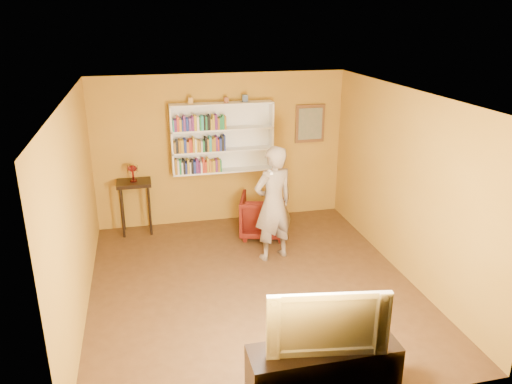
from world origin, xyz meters
TOP-DOWN VIEW (x-y plane):
  - room_shell at (0.00, 0.00)m, footprint 5.30×5.80m
  - bookshelf at (0.00, 2.41)m, footprint 1.80×0.29m
  - books_row_lower at (-0.46, 2.30)m, footprint 0.82×0.19m
  - books_row_middle at (-0.39, 2.30)m, footprint 0.89×0.19m
  - books_row_upper at (-0.40, 2.30)m, footprint 0.91×0.19m
  - ornament_left at (-0.53, 2.35)m, footprint 0.08×0.08m
  - ornament_centre at (0.08, 2.35)m, footprint 0.07×0.07m
  - ornament_right at (0.41, 2.35)m, footprint 0.09×0.09m
  - framed_painting at (1.65, 2.46)m, footprint 0.55×0.05m
  - console_table at (-1.57, 2.25)m, footprint 0.58×0.44m
  - ruby_lustre at (-1.57, 2.25)m, footprint 0.17×0.18m
  - armchair at (0.57, 1.63)m, footprint 0.98×1.00m
  - person at (0.51, 0.77)m, footprint 0.77×0.62m
  - game_remote at (0.38, 0.50)m, footprint 0.04×0.15m
  - tv_cabinet at (0.22, -2.25)m, footprint 1.53×0.46m
  - television at (0.22, -2.25)m, footprint 1.19×0.34m

SIDE VIEW (x-z plane):
  - tv_cabinet at x=0.22m, z-range 0.00..0.55m
  - armchair at x=0.57m, z-range 0.00..0.73m
  - console_table at x=-1.57m, z-range 0.31..1.26m
  - television at x=0.22m, z-range 0.55..1.23m
  - person at x=0.51m, z-range 0.00..1.83m
  - room_shell at x=0.00m, z-range -0.42..2.46m
  - books_row_lower at x=-0.46m, z-range 1.00..1.26m
  - ruby_lustre at x=-1.57m, z-range 1.01..1.29m
  - game_remote at x=0.38m, z-range 1.49..1.53m
  - books_row_middle at x=-0.39m, z-range 1.38..1.64m
  - bookshelf at x=0.00m, z-range 0.98..2.21m
  - framed_painting at x=1.65m, z-range 1.40..2.10m
  - books_row_upper at x=-0.40m, z-range 1.76..2.02m
  - ornament_centre at x=0.08m, z-range 2.21..2.31m
  - ornament_left at x=-0.53m, z-range 2.21..2.32m
  - ornament_right at x=0.41m, z-range 2.21..2.34m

